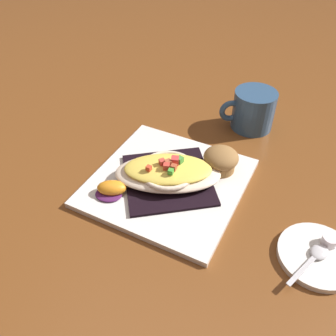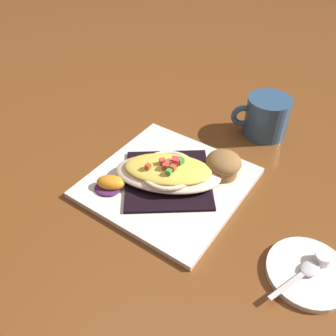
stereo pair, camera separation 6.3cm
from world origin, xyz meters
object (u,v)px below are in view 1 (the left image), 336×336
orange_garnish (111,189)px  muffin (221,160)px  coffee_mug (252,112)px  spoon (317,255)px  creamer_saucer (318,256)px  gratin_dish (168,171)px  square_plate (168,182)px  creamer_cup_0 (330,241)px

orange_garnish → muffin: bearing=33.9°
coffee_mug → spoon: (0.13, -0.33, -0.02)m
creamer_saucer → spoon: size_ratio=1.32×
creamer_saucer → muffin: bearing=139.6°
gratin_dish → coffee_mug: bearing=61.4°
square_plate → spoon: bearing=-20.8°
muffin → creamer_saucer: 0.23m
square_plate → muffin: muffin is taller
square_plate → orange_garnish: (-0.09, -0.06, 0.02)m
gratin_dish → muffin: size_ratio=3.22×
muffin → orange_garnish: (-0.17, -0.12, -0.01)m
creamer_cup_0 → square_plate: bearing=165.9°
orange_garnish → coffee_mug: size_ratio=0.49×
muffin → orange_garnish: muffin is taller
muffin → coffee_mug: coffee_mug is taller
orange_garnish → creamer_saucer: orange_garnish is taller
square_plate → orange_garnish: size_ratio=4.56×
square_plate → gratin_dish: size_ratio=1.26×
square_plate → orange_garnish: 0.11m
coffee_mug → gratin_dish: bearing=-118.6°
gratin_dish → coffee_mug: coffee_mug is taller
muffin → coffee_mug: 0.18m
gratin_dish → creamer_saucer: gratin_dish is taller
spoon → creamer_cup_0: size_ratio=3.80×
square_plate → spoon: size_ratio=2.90×
gratin_dish → orange_garnish: bearing=-145.8°
creamer_saucer → creamer_cup_0: size_ratio=5.03×
coffee_mug → creamer_cup_0: 0.34m
muffin → creamer_cup_0: size_ratio=2.73×
square_plate → spoon: 0.28m
gratin_dish → muffin: (0.09, 0.06, 0.00)m
creamer_saucer → creamer_cup_0: 0.03m
gratin_dish → creamer_saucer: (0.26, -0.09, -0.03)m
square_plate → spoon: spoon is taller
square_plate → gratin_dish: gratin_dish is taller
creamer_saucer → gratin_dish: bearing=160.6°
square_plate → coffee_mug: bearing=61.4°
creamer_cup_0 → muffin: bearing=146.4°
coffee_mug → creamer_saucer: bearing=-67.4°
orange_garnish → spoon: orange_garnish is taller
orange_garnish → creamer_cup_0: 0.36m
spoon → creamer_cup_0: (0.02, 0.03, 0.00)m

